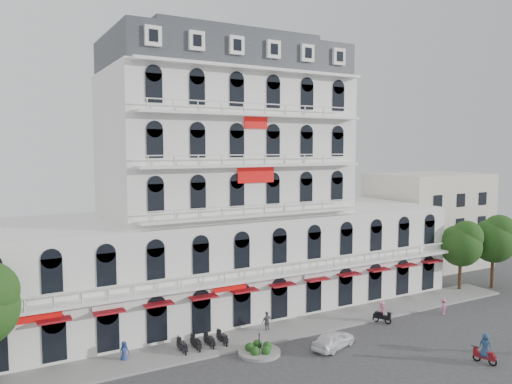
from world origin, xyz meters
The scene contains 14 objects.
ground centered at (0.00, 0.00, 0.00)m, with size 120.00×120.00×0.00m, color #38383A.
sidewalk centered at (0.00, 9.00, 0.08)m, with size 53.00×4.00×0.16m, color gray.
main_building centered at (0.00, 18.00, 9.96)m, with size 45.00×15.00×25.80m.
flank_building_east centered at (30.00, 20.00, 6.00)m, with size 14.00×10.00×12.00m, color beige.
traffic_island centered at (-3.00, 6.00, 0.26)m, with size 3.20×3.20×1.60m.
parked_scooter_row centered at (-6.35, 8.80, 0.00)m, with size 4.40×1.80×1.10m, color black, non-canonical shape.
tree_east_inner centered at (24.05, 9.98, 5.21)m, with size 4.40×4.37×7.57m.
tree_east_outer centered at (28.05, 8.98, 5.55)m, with size 4.65×4.65×8.05m.
parked_car centered at (2.47, 4.14, 0.69)m, with size 1.62×4.02×1.37m, color white.
rider_east centered at (10.19, -3.24, 1.11)m, with size 0.77×1.67×2.21m.
rider_center centered at (9.61, 6.50, 1.01)m, with size 1.02×1.55×1.97m.
pedestrian_left centered at (-12.12, 9.50, 0.75)m, with size 0.73×0.47×1.49m, color navy.
pedestrian_mid centered at (-0.26, 9.50, 0.87)m, with size 1.02×0.43×1.75m, color #5C5D64.
pedestrian_right centered at (16.08, 5.39, 0.76)m, with size 0.99×0.57×1.53m, color #C56895.
Camera 1 is at (-20.62, -25.24, 15.24)m, focal length 35.00 mm.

